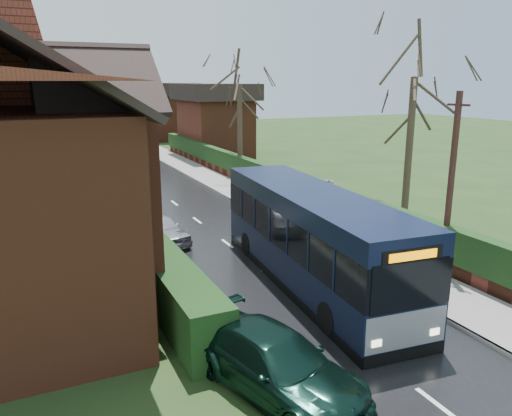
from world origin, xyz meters
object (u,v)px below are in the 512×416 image
bus_stop_sign (329,201)px  telegraph_pole (451,185)px  car_green (276,364)px  bus (312,239)px  car_silver (158,229)px

bus_stop_sign → telegraph_pole: size_ratio=0.43×
car_green → telegraph_pole: size_ratio=0.74×
bus_stop_sign → bus: bearing=-152.6°
car_green → car_silver: bearing=72.9°
bus → telegraph_pole: telegraph_pole is taller
telegraph_pole → bus_stop_sign: bearing=101.3°
car_silver → car_green: car_green is taller
car_green → bus_stop_sign: bearing=35.5°
car_green → bus_stop_sign: bus_stop_sign is taller
car_silver → telegraph_pole: 11.74m
car_green → bus: bearing=36.2°
bus → bus_stop_sign: 4.68m
car_silver → bus_stop_sign: 7.33m
bus_stop_sign → telegraph_pole: 5.33m
bus_stop_sign → telegraph_pole: (1.80, -4.80, 1.45)m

